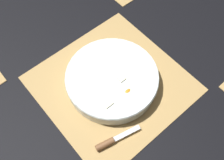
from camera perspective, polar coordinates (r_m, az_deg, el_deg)
ground_plane at (r=0.85m, az=0.00°, el=-0.87°), size 6.00×6.00×0.00m
bamboo_mat_center at (r=0.84m, az=0.00°, el=-0.77°), size 0.44×0.43×0.01m
fruit_salad_bowl at (r=0.82m, az=0.02°, el=0.36°), size 0.29×0.29×0.06m
paring_knife at (r=0.76m, az=-1.03°, el=-13.54°), size 0.14×0.05×0.02m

